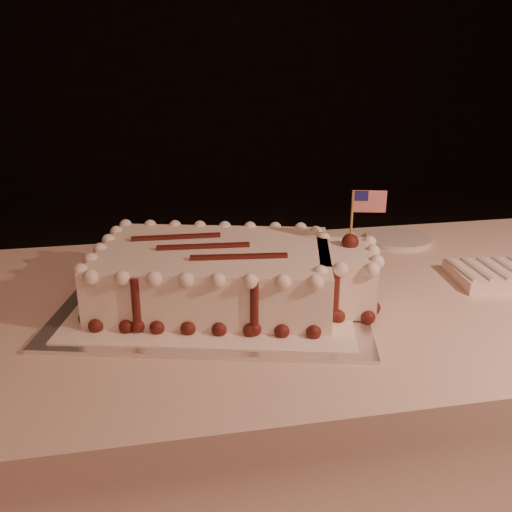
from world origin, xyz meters
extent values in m
cube|color=black|center=(0.00, 4.03, 1.40)|extent=(6.00, 0.05, 2.80)
cube|color=beige|center=(0.00, 0.60, 0.38)|extent=(2.40, 0.80, 0.75)
cube|color=silver|center=(-0.36, 0.60, 0.75)|extent=(0.66, 0.56, 0.01)
cube|color=white|center=(-0.36, 0.60, 0.76)|extent=(0.59, 0.51, 0.00)
cube|color=white|center=(-0.36, 0.60, 0.81)|extent=(0.49, 0.39, 0.10)
cube|color=white|center=(-0.12, 0.54, 0.81)|extent=(0.14, 0.18, 0.10)
sphere|color=#571B15|center=(-0.58, 0.51, 0.77)|extent=(0.03, 0.03, 0.03)
sphere|color=#571B15|center=(-0.53, 0.49, 0.77)|extent=(0.03, 0.03, 0.03)
sphere|color=#571B15|center=(-0.47, 0.48, 0.77)|extent=(0.03, 0.03, 0.03)
sphere|color=#571B15|center=(-0.42, 0.47, 0.77)|extent=(0.03, 0.03, 0.03)
sphere|color=#571B15|center=(-0.37, 0.45, 0.77)|extent=(0.03, 0.03, 0.03)
sphere|color=#571B15|center=(-0.32, 0.44, 0.77)|extent=(0.03, 0.03, 0.03)
sphere|color=#571B15|center=(-0.27, 0.43, 0.77)|extent=(0.03, 0.03, 0.03)
sphere|color=#571B15|center=(-0.22, 0.41, 0.77)|extent=(0.03, 0.03, 0.03)
sphere|color=#571B15|center=(-0.20, 0.45, 0.77)|extent=(0.03, 0.03, 0.03)
sphere|color=#571B15|center=(-0.16, 0.46, 0.77)|extent=(0.03, 0.03, 0.03)
sphere|color=#571B15|center=(-0.11, 0.45, 0.77)|extent=(0.03, 0.03, 0.03)
sphere|color=#571B15|center=(-0.08, 0.48, 0.77)|extent=(0.03, 0.03, 0.03)
sphere|color=#571B15|center=(-0.07, 0.53, 0.77)|extent=(0.03, 0.03, 0.03)
sphere|color=#571B15|center=(-0.05, 0.59, 0.77)|extent=(0.03, 0.03, 0.03)
sphere|color=#571B15|center=(-0.08, 0.61, 0.77)|extent=(0.03, 0.03, 0.03)
sphere|color=#571B15|center=(-0.14, 0.63, 0.77)|extent=(0.03, 0.03, 0.03)
sphere|color=#571B15|center=(-0.14, 0.67, 0.77)|extent=(0.03, 0.03, 0.03)
sphere|color=#571B15|center=(-0.16, 0.70, 0.77)|extent=(0.03, 0.03, 0.03)
sphere|color=#571B15|center=(-0.22, 0.71, 0.77)|extent=(0.03, 0.03, 0.03)
sphere|color=#571B15|center=(-0.27, 0.72, 0.77)|extent=(0.03, 0.03, 0.03)
sphere|color=#571B15|center=(-0.32, 0.74, 0.77)|extent=(0.03, 0.03, 0.03)
sphere|color=#571B15|center=(-0.37, 0.75, 0.77)|extent=(0.03, 0.03, 0.03)
sphere|color=#571B15|center=(-0.42, 0.76, 0.77)|extent=(0.03, 0.03, 0.03)
sphere|color=#571B15|center=(-0.47, 0.78, 0.77)|extent=(0.03, 0.03, 0.03)
sphere|color=#571B15|center=(-0.53, 0.79, 0.77)|extent=(0.03, 0.03, 0.03)
sphere|color=#571B15|center=(-0.54, 0.75, 0.77)|extent=(0.03, 0.03, 0.03)
sphere|color=#571B15|center=(-0.56, 0.69, 0.77)|extent=(0.03, 0.03, 0.03)
sphere|color=#571B15|center=(-0.57, 0.64, 0.77)|extent=(0.03, 0.03, 0.03)
sphere|color=#571B15|center=(-0.58, 0.59, 0.77)|extent=(0.03, 0.03, 0.03)
sphere|color=#571B15|center=(-0.60, 0.54, 0.77)|extent=(0.03, 0.03, 0.03)
sphere|color=white|center=(-0.58, 0.51, 0.86)|extent=(0.03, 0.03, 0.03)
sphere|color=white|center=(-0.53, 0.49, 0.86)|extent=(0.03, 0.03, 0.03)
sphere|color=white|center=(-0.47, 0.48, 0.86)|extent=(0.03, 0.03, 0.03)
sphere|color=white|center=(-0.42, 0.47, 0.86)|extent=(0.03, 0.03, 0.03)
sphere|color=white|center=(-0.37, 0.45, 0.86)|extent=(0.03, 0.03, 0.03)
sphere|color=white|center=(-0.32, 0.44, 0.86)|extent=(0.03, 0.03, 0.03)
sphere|color=white|center=(-0.27, 0.43, 0.86)|extent=(0.03, 0.03, 0.03)
sphere|color=white|center=(-0.22, 0.41, 0.86)|extent=(0.03, 0.03, 0.03)
sphere|color=white|center=(-0.20, 0.45, 0.86)|extent=(0.03, 0.03, 0.03)
sphere|color=white|center=(-0.16, 0.46, 0.86)|extent=(0.03, 0.03, 0.03)
sphere|color=white|center=(-0.11, 0.45, 0.86)|extent=(0.03, 0.03, 0.03)
sphere|color=white|center=(-0.08, 0.48, 0.86)|extent=(0.03, 0.03, 0.03)
sphere|color=white|center=(-0.07, 0.53, 0.86)|extent=(0.03, 0.03, 0.03)
sphere|color=white|center=(-0.05, 0.59, 0.86)|extent=(0.03, 0.03, 0.03)
sphere|color=white|center=(-0.08, 0.61, 0.86)|extent=(0.03, 0.03, 0.03)
sphere|color=white|center=(-0.14, 0.63, 0.86)|extent=(0.03, 0.03, 0.03)
sphere|color=white|center=(-0.14, 0.67, 0.86)|extent=(0.03, 0.03, 0.03)
sphere|color=white|center=(-0.16, 0.70, 0.86)|extent=(0.03, 0.03, 0.03)
sphere|color=white|center=(-0.22, 0.71, 0.86)|extent=(0.03, 0.03, 0.03)
sphere|color=white|center=(-0.27, 0.72, 0.86)|extent=(0.03, 0.03, 0.03)
sphere|color=white|center=(-0.32, 0.74, 0.86)|extent=(0.03, 0.03, 0.03)
sphere|color=white|center=(-0.37, 0.75, 0.86)|extent=(0.03, 0.03, 0.03)
sphere|color=white|center=(-0.42, 0.76, 0.86)|extent=(0.03, 0.03, 0.03)
sphere|color=white|center=(-0.47, 0.78, 0.86)|extent=(0.03, 0.03, 0.03)
sphere|color=white|center=(-0.53, 0.79, 0.86)|extent=(0.03, 0.03, 0.03)
sphere|color=white|center=(-0.54, 0.75, 0.86)|extent=(0.03, 0.03, 0.03)
sphere|color=white|center=(-0.56, 0.69, 0.86)|extent=(0.03, 0.03, 0.03)
sphere|color=white|center=(-0.57, 0.64, 0.86)|extent=(0.03, 0.03, 0.03)
sphere|color=white|center=(-0.58, 0.59, 0.86)|extent=(0.03, 0.03, 0.03)
sphere|color=white|center=(-0.60, 0.54, 0.86)|extent=(0.03, 0.03, 0.03)
cylinder|color=#571B15|center=(-0.51, 0.49, 0.81)|extent=(0.01, 0.01, 0.09)
sphere|color=#571B15|center=(-0.51, 0.49, 0.77)|extent=(0.02, 0.02, 0.02)
cylinder|color=#571B15|center=(-0.31, 0.44, 0.81)|extent=(0.01, 0.01, 0.09)
sphere|color=#571B15|center=(-0.31, 0.44, 0.77)|extent=(0.02, 0.02, 0.02)
cylinder|color=#571B15|center=(-0.16, 0.46, 0.81)|extent=(0.01, 0.01, 0.09)
sphere|color=#571B15|center=(-0.16, 0.46, 0.77)|extent=(0.02, 0.02, 0.02)
cylinder|color=#571B15|center=(-0.06, 0.57, 0.81)|extent=(0.01, 0.01, 0.09)
sphere|color=#571B15|center=(-0.06, 0.57, 0.77)|extent=(0.02, 0.02, 0.02)
cylinder|color=#571B15|center=(-0.13, 0.69, 0.81)|extent=(0.01, 0.01, 0.09)
sphere|color=#571B15|center=(-0.13, 0.69, 0.77)|extent=(0.02, 0.02, 0.02)
cylinder|color=#571B15|center=(-0.33, 0.74, 0.81)|extent=(0.01, 0.01, 0.09)
sphere|color=#571B15|center=(-0.33, 0.74, 0.77)|extent=(0.02, 0.02, 0.02)
cylinder|color=#571B15|center=(-0.52, 0.79, 0.81)|extent=(0.01, 0.01, 0.09)
sphere|color=#571B15|center=(-0.52, 0.79, 0.77)|extent=(0.02, 0.02, 0.02)
cylinder|color=#571B15|center=(-0.58, 0.61, 0.81)|extent=(0.01, 0.01, 0.09)
sphere|color=#571B15|center=(-0.58, 0.61, 0.77)|extent=(0.02, 0.02, 0.02)
cube|color=#571B15|center=(-0.43, 0.67, 0.87)|extent=(0.17, 0.02, 0.01)
cube|color=#571B15|center=(-0.38, 0.60, 0.87)|extent=(0.17, 0.03, 0.01)
cube|color=#571B15|center=(-0.32, 0.54, 0.87)|extent=(0.17, 0.03, 0.01)
sphere|color=#571B15|center=(-0.10, 0.56, 0.87)|extent=(0.03, 0.03, 0.03)
cylinder|color=#A58346|center=(-0.10, 0.56, 0.91)|extent=(0.00, 0.00, 0.12)
cube|color=red|center=(-0.07, 0.56, 0.95)|extent=(0.06, 0.02, 0.04)
cube|color=navy|center=(-0.09, 0.56, 0.96)|extent=(0.03, 0.01, 0.02)
cube|color=white|center=(0.25, 0.59, 0.76)|extent=(0.21, 0.16, 0.03)
cube|color=silver|center=(0.16, 0.60, 0.78)|extent=(0.02, 0.13, 0.01)
cube|color=silver|center=(0.19, 0.60, 0.78)|extent=(0.02, 0.13, 0.01)
cube|color=silver|center=(0.23, 0.59, 0.78)|extent=(0.02, 0.13, 0.01)
cube|color=silver|center=(0.26, 0.59, 0.78)|extent=(0.02, 0.13, 0.01)
cylinder|color=silver|center=(0.14, 0.87, 0.76)|extent=(0.16, 0.16, 0.01)
camera|label=1|loc=(-0.47, -0.40, 1.22)|focal=40.00mm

